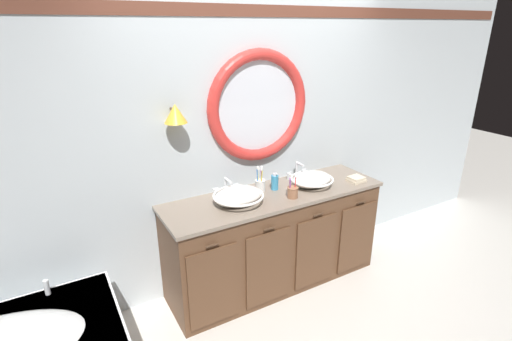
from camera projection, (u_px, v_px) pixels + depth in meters
name	position (u px, v px, depth m)	size (l,w,h in m)	color
ground_plane	(286.00, 298.00, 3.33)	(14.00, 14.00, 0.00)	silver
back_wall_assembly	(253.00, 135.00, 3.34)	(6.40, 0.26, 2.60)	silver
vanity_counter	(274.00, 239.00, 3.41)	(1.95, 0.60, 0.88)	brown
sink_basin_left	(238.00, 196.00, 3.04)	(0.41, 0.41, 0.14)	white
sink_basin_right	(312.00, 179.00, 3.38)	(0.38, 0.38, 0.13)	white
faucet_set_left	(226.00, 187.00, 3.22)	(0.24, 0.13, 0.15)	silver
faucet_set_right	(297.00, 171.00, 3.57)	(0.22, 0.13, 0.16)	silver
toothbrush_holder_left	(260.00, 184.00, 3.28)	(0.09, 0.09, 0.22)	white
toothbrush_holder_right	(293.00, 192.00, 3.16)	(0.10, 0.10, 0.21)	#996647
soap_dispenser	(275.00, 182.00, 3.31)	(0.06, 0.07, 0.16)	#388EBC
folded_hand_towel	(356.00, 179.00, 3.50)	(0.14, 0.13, 0.04)	beige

